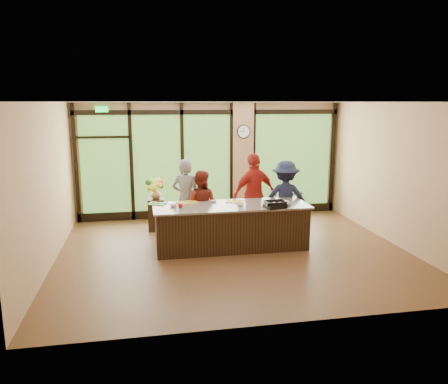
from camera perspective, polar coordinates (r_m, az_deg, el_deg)
name	(u,v)px	position (r m, az deg, el deg)	size (l,w,h in m)	color
floor	(234,252)	(8.98, 1.30, -7.85)	(7.00, 7.00, 0.00)	brown
ceiling	(235,102)	(8.47, 1.39, 11.66)	(7.00, 7.00, 0.00)	white
back_wall	(211,160)	(11.52, -1.74, 4.16)	(7.00, 7.00, 0.00)	tan
left_wall	(47,186)	(8.60, -22.13, 0.76)	(6.00, 6.00, 0.00)	tan
right_wall	(396,174)	(9.92, 21.55, 2.15)	(6.00, 6.00, 0.00)	tan
window_wall	(217,164)	(11.51, -0.90, 3.63)	(6.90, 0.12, 3.00)	tan
island_base	(231,227)	(9.13, 0.92, -4.63)	(3.10, 1.00, 0.88)	black
countertop	(231,206)	(9.01, 0.93, -1.82)	(3.20, 1.10, 0.04)	slate
wall_clock	(244,132)	(11.48, 2.58, 7.89)	(0.36, 0.04, 0.36)	black
cook_left	(186,199)	(9.72, -4.99, -0.87)	(0.66, 0.43, 1.80)	gray
cook_midleft	(201,205)	(9.60, -3.08, -1.75)	(0.75, 0.59, 1.55)	maroon
cook_midright	(254,194)	(9.92, 3.95, -0.32)	(1.11, 0.46, 1.89)	#A52219
cook_right	(285,198)	(10.01, 8.00, -0.82)	(1.11, 0.64, 1.71)	#181D36
roasting_pan	(275,206)	(8.81, 6.66, -1.83)	(0.40, 0.31, 0.07)	black
mixing_bowl	(281,204)	(9.01, 7.51, -1.52)	(0.33, 0.33, 0.08)	silver
cutting_board_left	(157,204)	(9.19, -8.74, -1.51)	(0.38, 0.28, 0.01)	#449235
cutting_board_center	(188,202)	(9.23, -4.77, -1.36)	(0.43, 0.32, 0.01)	gold
cutting_board_right	(235,201)	(9.29, 1.50, -1.24)	(0.39, 0.29, 0.01)	gold
prep_bowl_near	(173,206)	(8.90, -6.62, -1.77)	(0.14, 0.14, 0.05)	silver
prep_bowl_mid	(241,205)	(8.92, 2.21, -1.70)	(0.12, 0.12, 0.04)	silver
prep_bowl_far	(214,201)	(9.27, -1.34, -1.21)	(0.13, 0.13, 0.03)	silver
red_ramekin	(180,206)	(8.78, -5.73, -1.83)	(0.10, 0.10, 0.08)	#AA1711
flower_stand	(157,214)	(10.50, -8.80, -2.91)	(0.38, 0.38, 0.76)	black
flower_vase	(156,194)	(10.39, -8.89, -0.20)	(0.24, 0.24, 0.25)	olive
bar_cart	(288,202)	(11.19, 8.39, -1.33)	(0.62, 0.36, 0.85)	black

